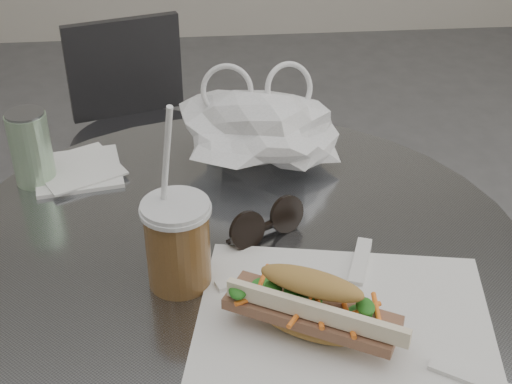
{
  "coord_description": "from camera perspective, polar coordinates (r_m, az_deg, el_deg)",
  "views": [
    {
      "loc": [
        -0.04,
        -0.52,
        1.28
      ],
      "look_at": [
        0.03,
        0.25,
        0.79
      ],
      "focal_mm": 50.0,
      "sensor_mm": 36.0,
      "label": 1
    }
  ],
  "objects": [
    {
      "name": "chair_far",
      "position": [
        1.88,
        -8.71,
        0.95
      ],
      "size": [
        0.38,
        0.41,
        0.7
      ],
      "rotation": [
        0.0,
        0.0,
        3.44
      ],
      "color": "#323234",
      "rests_on": "ground"
    },
    {
      "name": "sandwich_paper",
      "position": [
        0.79,
        7.04,
        -11.56
      ],
      "size": [
        0.38,
        0.36,
        0.0
      ],
      "primitive_type": "cube",
      "rotation": [
        0.0,
        0.0,
        -0.19
      ],
      "color": "white",
      "rests_on": "cafe_table"
    },
    {
      "name": "banh_mi",
      "position": [
        0.76,
        4.44,
        -9.11
      ],
      "size": [
        0.24,
        0.19,
        0.08
      ],
      "rotation": [
        0.0,
        0.0,
        -0.51
      ],
      "color": "#BA8B46",
      "rests_on": "sandwich_paper"
    },
    {
      "name": "iced_coffee",
      "position": [
        0.82,
        -6.29,
        -4.01
      ],
      "size": [
        0.08,
        0.08,
        0.24
      ],
      "color": "brown",
      "rests_on": "cafe_table"
    },
    {
      "name": "sunglasses",
      "position": [
        0.91,
        0.82,
        -2.6
      ],
      "size": [
        0.11,
        0.08,
        0.05
      ],
      "rotation": [
        0.0,
        0.0,
        0.53
      ],
      "color": "black",
      "rests_on": "cafe_table"
    },
    {
      "name": "plastic_bag",
      "position": [
        1.06,
        0.27,
        4.83
      ],
      "size": [
        0.23,
        0.19,
        0.11
      ],
      "primitive_type": null,
      "rotation": [
        0.0,
        0.0,
        0.06
      ],
      "color": "white",
      "rests_on": "cafe_table"
    },
    {
      "name": "napkin_stack",
      "position": [
        1.09,
        -14.03,
        1.74
      ],
      "size": [
        0.15,
        0.15,
        0.01
      ],
      "color": "white",
      "rests_on": "cafe_table"
    },
    {
      "name": "drink_can",
      "position": [
        1.06,
        -17.57,
        3.4
      ],
      "size": [
        0.06,
        0.06,
        0.11
      ],
      "color": "#68A560",
      "rests_on": "cafe_table"
    }
  ]
}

